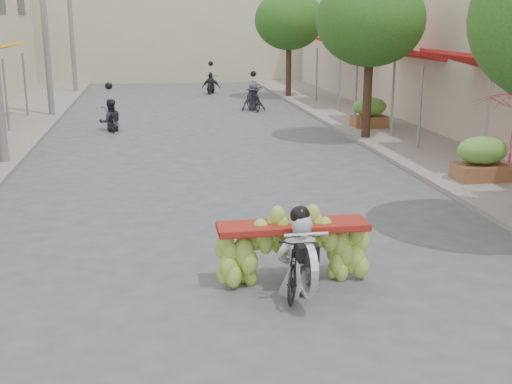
# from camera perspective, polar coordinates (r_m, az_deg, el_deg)

# --- Properties ---
(sidewalk_right) EXTENTS (4.00, 60.00, 0.12)m
(sidewalk_right) POSITION_cam_1_polar(r_m,az_deg,el_deg) (22.71, 12.73, 5.20)
(sidewalk_right) COLOR gray
(sidewalk_right) RESTS_ON ground
(far_building) EXTENTS (20.00, 6.00, 7.00)m
(far_building) POSITION_cam_1_polar(r_m,az_deg,el_deg) (43.77, -7.66, 14.51)
(far_building) COLOR #C1BA99
(far_building) RESTS_ON ground
(utility_pole_far) EXTENTS (0.60, 0.24, 8.00)m
(utility_pole_far) POSITION_cam_1_polar(r_m,az_deg,el_deg) (27.04, -18.34, 14.79)
(utility_pole_far) COLOR slate
(utility_pole_far) RESTS_ON ground
(utility_pole_back) EXTENTS (0.60, 0.24, 8.00)m
(utility_pole_back) POSITION_cam_1_polar(r_m,az_deg,el_deg) (35.96, -16.17, 14.83)
(utility_pole_back) COLOR slate
(utility_pole_back) RESTS_ON ground
(street_tree_mid) EXTENTS (3.40, 3.40, 5.25)m
(street_tree_mid) POSITION_cam_1_polar(r_m,az_deg,el_deg) (20.90, 10.16, 14.78)
(street_tree_mid) COLOR #3A2719
(street_tree_mid) RESTS_ON ground
(street_tree_far) EXTENTS (3.40, 3.40, 5.25)m
(street_tree_far) POSITION_cam_1_polar(r_m,az_deg,el_deg) (32.48, 2.97, 14.99)
(street_tree_far) COLOR #3A2719
(street_tree_far) RESTS_ON ground
(produce_crate_mid) EXTENTS (1.20, 0.88, 1.16)m
(produce_crate_mid) POSITION_cam_1_polar(r_m,az_deg,el_deg) (16.03, 19.43, 3.11)
(produce_crate_mid) COLOR brown
(produce_crate_mid) RESTS_ON ground
(produce_crate_far) EXTENTS (1.20, 0.88, 1.16)m
(produce_crate_far) POSITION_cam_1_polar(r_m,az_deg,el_deg) (23.26, 10.06, 7.19)
(produce_crate_far) COLOR brown
(produce_crate_far) RESTS_ON ground
(banana_motorbike) EXTENTS (2.21, 1.79, 2.23)m
(banana_motorbike) POSITION_cam_1_polar(r_m,az_deg,el_deg) (9.21, 3.59, -4.30)
(banana_motorbike) COLOR black
(banana_motorbike) RESTS_ON ground
(pedestrian) EXTENTS (0.97, 0.82, 1.70)m
(pedestrian) POSITION_cam_1_polar(r_m,az_deg,el_deg) (23.82, 9.53, 8.03)
(pedestrian) COLOR white
(pedestrian) RESTS_ON ground
(bg_motorbike_a) EXTENTS (0.87, 1.50, 1.95)m
(bg_motorbike_a) POSITION_cam_1_polar(r_m,az_deg,el_deg) (23.25, -12.86, 7.22)
(bg_motorbike_a) COLOR black
(bg_motorbike_a) RESTS_ON ground
(bg_motorbike_b) EXTENTS (1.13, 1.93, 1.95)m
(bg_motorbike_b) POSITION_cam_1_polar(r_m,az_deg,el_deg) (27.89, -0.25, 8.92)
(bg_motorbike_b) COLOR black
(bg_motorbike_b) RESTS_ON ground
(bg_motorbike_c) EXTENTS (1.06, 1.74, 1.95)m
(bg_motorbike_c) POSITION_cam_1_polar(r_m,az_deg,el_deg) (34.62, -4.03, 10.01)
(bg_motorbike_c) COLOR black
(bg_motorbike_c) RESTS_ON ground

